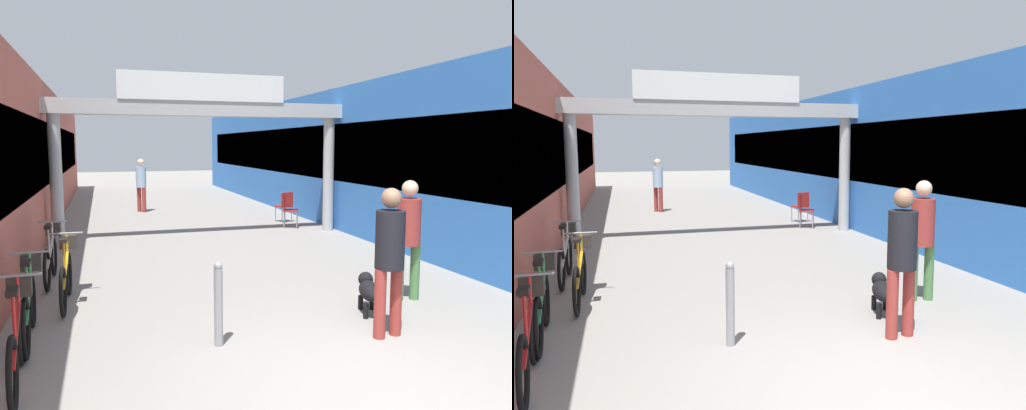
% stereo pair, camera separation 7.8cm
% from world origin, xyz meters
% --- Properties ---
extents(ground_plane, '(80.00, 80.00, 0.00)m').
position_xyz_m(ground_plane, '(0.00, 0.00, 0.00)').
color(ground_plane, gray).
extents(storefront_right, '(3.00, 26.00, 3.75)m').
position_xyz_m(storefront_right, '(5.09, 11.00, 1.88)').
color(storefront_right, blue).
rests_on(storefront_right, ground_plane).
extents(arcade_sign_gateway, '(7.40, 0.47, 3.93)m').
position_xyz_m(arcade_sign_gateway, '(0.00, 8.33, 2.78)').
color(arcade_sign_gateway, '#B2B2B2').
rests_on(arcade_sign_gateway, ground_plane).
extents(pedestrian_with_dog, '(0.40, 0.39, 1.77)m').
position_xyz_m(pedestrian_with_dog, '(0.82, 1.36, 1.02)').
color(pedestrian_with_dog, '#99332D').
rests_on(pedestrian_with_dog, ground_plane).
extents(pedestrian_companion, '(0.40, 0.39, 1.76)m').
position_xyz_m(pedestrian_companion, '(1.86, 2.53, 1.01)').
color(pedestrian_companion, '#4C7F47').
rests_on(pedestrian_companion, ground_plane).
extents(pedestrian_carrying_crate, '(0.48, 0.48, 1.79)m').
position_xyz_m(pedestrian_carrying_crate, '(-1.11, 13.56, 1.04)').
color(pedestrian_carrying_crate, '#99332D').
rests_on(pedestrian_carrying_crate, ground_plane).
extents(dog_on_leash, '(0.45, 0.72, 0.51)m').
position_xyz_m(dog_on_leash, '(1.04, 2.18, 0.32)').
color(dog_on_leash, black).
rests_on(dog_on_leash, ground_plane).
extents(bicycle_red_nearest, '(0.46, 1.69, 0.98)m').
position_xyz_m(bicycle_red_nearest, '(-3.19, 1.42, 0.44)').
color(bicycle_red_nearest, black).
rests_on(bicycle_red_nearest, ground_plane).
extents(bicycle_green_second, '(0.46, 1.69, 0.98)m').
position_xyz_m(bicycle_green_second, '(-3.22, 2.57, 0.44)').
color(bicycle_green_second, black).
rests_on(bicycle_green_second, ground_plane).
extents(bicycle_orange_third, '(0.46, 1.69, 0.98)m').
position_xyz_m(bicycle_orange_third, '(-2.90, 3.86, 0.44)').
color(bicycle_orange_third, black).
rests_on(bicycle_orange_third, ground_plane).
extents(bicycle_silver_farthest, '(0.46, 1.69, 0.98)m').
position_xyz_m(bicycle_silver_farthest, '(-3.22, 5.13, 0.44)').
color(bicycle_silver_farthest, black).
rests_on(bicycle_silver_farthest, ground_plane).
extents(bollard_post_metal, '(0.10, 0.10, 0.97)m').
position_xyz_m(bollard_post_metal, '(-1.16, 1.69, 0.49)').
color(bollard_post_metal, gray).
rests_on(bollard_post_metal, ground_plane).
extents(cafe_chair_red_nearer, '(0.53, 0.53, 0.89)m').
position_xyz_m(cafe_chair_red_nearer, '(2.48, 9.07, 0.54)').
color(cafe_chair_red_nearer, gray).
rests_on(cafe_chair_red_nearer, ground_plane).
extents(cafe_chair_red_farther, '(0.49, 0.49, 0.89)m').
position_xyz_m(cafe_chair_red_farther, '(2.75, 9.99, 0.54)').
color(cafe_chair_red_farther, gray).
rests_on(cafe_chair_red_farther, ground_plane).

